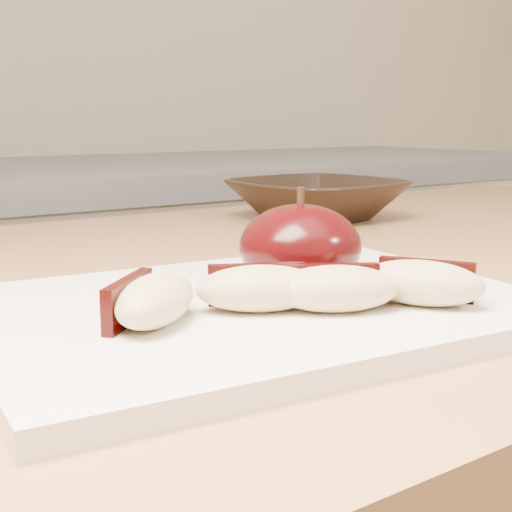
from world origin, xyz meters
TOP-DOWN VIEW (x-y plane):
  - cutting_board at (-0.02, 0.36)m, footprint 0.34×0.26m
  - apple_half at (0.04, 0.39)m, footprint 0.10×0.10m
  - apple_wedge_a at (-0.09, 0.35)m, footprint 0.07×0.07m
  - apple_wedge_b at (-0.03, 0.34)m, footprint 0.08×0.06m
  - apple_wedge_c at (0.00, 0.32)m, footprint 0.08×0.06m
  - apple_wedge_d at (0.05, 0.30)m, footprint 0.06×0.08m
  - bowl at (0.29, 0.67)m, footprint 0.20×0.20m

SIDE VIEW (x-z plane):
  - cutting_board at x=-0.02m, z-range 0.90..0.91m
  - bowl at x=0.29m, z-range 0.90..0.95m
  - apple_wedge_a at x=-0.09m, z-range 0.91..0.94m
  - apple_wedge_b at x=-0.03m, z-range 0.91..0.94m
  - apple_wedge_c at x=0.00m, z-range 0.91..0.94m
  - apple_wedge_d at x=0.05m, z-range 0.91..0.94m
  - apple_half at x=0.04m, z-range 0.90..0.97m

